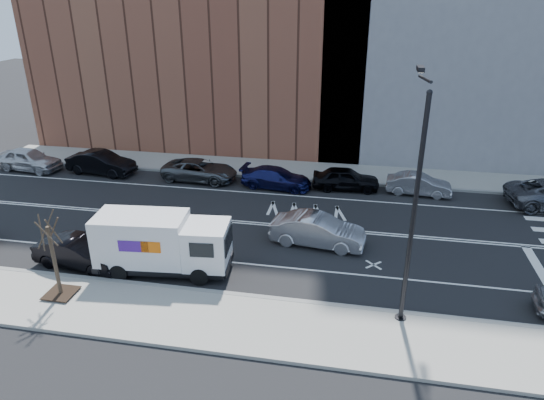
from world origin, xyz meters
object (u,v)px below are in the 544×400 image
(far_parked_b, at_px, (101,163))
(driving_sedan, at_px, (318,230))
(fedex_van, at_px, (162,243))
(far_parked_a, at_px, (29,159))

(far_parked_b, xyz_separation_m, driving_sedan, (15.96, -7.55, -0.01))
(fedex_van, distance_m, far_parked_a, 18.45)
(far_parked_a, distance_m, far_parked_b, 5.46)
(far_parked_a, xyz_separation_m, driving_sedan, (21.42, -7.28, -0.02))
(fedex_van, relative_size, far_parked_b, 1.30)
(far_parked_b, distance_m, driving_sedan, 17.66)
(fedex_van, xyz_separation_m, far_parked_a, (-14.70, 11.13, -0.66))
(far_parked_b, bearing_deg, driving_sedan, -108.90)
(far_parked_a, relative_size, far_parked_b, 0.98)
(far_parked_a, relative_size, driving_sedan, 0.99)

